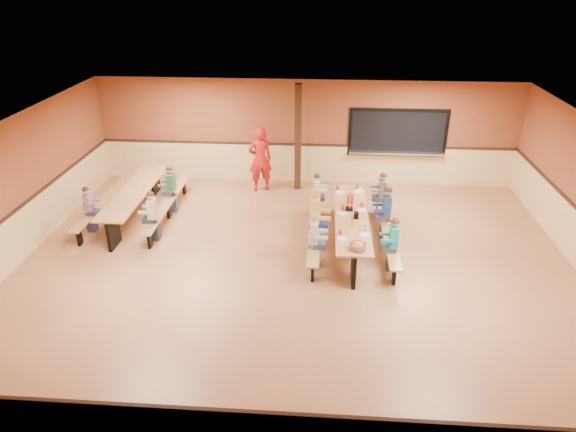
{
  "coord_description": "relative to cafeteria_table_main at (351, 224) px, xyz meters",
  "views": [
    {
      "loc": [
        0.52,
        -9.29,
        5.83
      ],
      "look_at": [
        -0.17,
        0.22,
        1.15
      ],
      "focal_mm": 32.0,
      "sensor_mm": 36.0,
      "label": 1
    }
  ],
  "objects": [
    {
      "name": "table_paddle",
      "position": [
        -0.04,
        0.31,
        0.35
      ],
      "size": [
        0.16,
        0.16,
        0.56
      ],
      "color": "black",
      "rests_on": "cafeteria_table_main"
    },
    {
      "name": "seated_child_navy_right",
      "position": [
        0.83,
        0.44,
        0.11
      ],
      "size": [
        0.4,
        0.32,
        1.26
      ],
      "primitive_type": null,
      "color": "navy",
      "rests_on": "ground"
    },
    {
      "name": "seated_child_tan_sec",
      "position": [
        -4.57,
        -0.06,
        0.08
      ],
      "size": [
        0.37,
        0.3,
        1.2
      ],
      "primitive_type": null,
      "color": "#B7A38F",
      "rests_on": "ground"
    },
    {
      "name": "napkin_dispenser",
      "position": [
        0.09,
        -0.1,
        0.28
      ],
      "size": [
        0.1,
        0.14,
        0.13
      ],
      "primitive_type": "cube",
      "color": "black",
      "rests_on": "cafeteria_table_main"
    },
    {
      "name": "chip_bowl",
      "position": [
        0.06,
        -1.52,
        0.29
      ],
      "size": [
        0.32,
        0.32,
        0.15
      ],
      "primitive_type": null,
      "color": "orange",
      "rests_on": "cafeteria_table_main"
    },
    {
      "name": "cafeteria_table_second",
      "position": [
        -5.39,
        1.09,
        0.0
      ],
      "size": [
        1.91,
        3.7,
        0.74
      ],
      "color": "#A17040",
      "rests_on": "ground"
    },
    {
      "name": "seated_child_char_right",
      "position": [
        0.83,
        1.55,
        0.07
      ],
      "size": [
        0.36,
        0.29,
        1.18
      ],
      "primitive_type": null,
      "color": "#52595C",
      "rests_on": "ground"
    },
    {
      "name": "seated_child_teal_right",
      "position": [
        0.83,
        -1.02,
        0.07
      ],
      "size": [
        0.36,
        0.3,
        1.19
      ],
      "primitive_type": null,
      "color": "teal",
      "rests_on": "ground"
    },
    {
      "name": "place_settings",
      "position": [
        0.0,
        0.0,
        0.27
      ],
      "size": [
        0.65,
        3.3,
        0.11
      ],
      "primitive_type": null,
      "color": "beige",
      "rests_on": "cafeteria_table_main"
    },
    {
      "name": "punch_pitcher",
      "position": [
        -0.01,
        0.67,
        0.32
      ],
      "size": [
        0.16,
        0.16,
        0.22
      ],
      "primitive_type": "cylinder",
      "color": "red",
      "rests_on": "cafeteria_table_main"
    },
    {
      "name": "ground",
      "position": [
        -1.2,
        -1.16,
        -0.53
      ],
      "size": [
        12.0,
        12.0,
        0.0
      ],
      "primitive_type": "plane",
      "color": "brown",
      "rests_on": "ground"
    },
    {
      "name": "condiment_ketchup",
      "position": [
        0.01,
        -0.51,
        0.3
      ],
      "size": [
        0.06,
        0.06,
        0.17
      ],
      "primitive_type": "cylinder",
      "color": "#B2140F",
      "rests_on": "cafeteria_table_main"
    },
    {
      "name": "seated_child_white_left",
      "position": [
        -0.83,
        -0.97,
        0.09
      ],
      "size": [
        0.38,
        0.31,
        1.23
      ],
      "primitive_type": null,
      "color": "silver",
      "rests_on": "ground"
    },
    {
      "name": "seated_child_grey_left",
      "position": [
        -0.83,
        1.49,
        0.04
      ],
      "size": [
        0.33,
        0.27,
        1.12
      ],
      "primitive_type": null,
      "color": "silver",
      "rests_on": "ground"
    },
    {
      "name": "seated_child_green_sec",
      "position": [
        -4.57,
        1.5,
        0.09
      ],
      "size": [
        0.38,
        0.31,
        1.23
      ],
      "primitive_type": null,
      "color": "#2F6844",
      "rests_on": "ground"
    },
    {
      "name": "seated_adult_yellow",
      "position": [
        -0.83,
        -0.02,
        0.17
      ],
      "size": [
        0.46,
        0.37,
        1.39
      ],
      "primitive_type": null,
      "color": "gold",
      "rests_on": "ground"
    },
    {
      "name": "room_envelope",
      "position": [
        -1.2,
        -1.16,
        0.16
      ],
      "size": [
        12.04,
        10.04,
        3.02
      ],
      "color": "brown",
      "rests_on": "ground"
    },
    {
      "name": "standing_woman",
      "position": [
        -2.44,
        3.05,
        0.4
      ],
      "size": [
        0.79,
        0.65,
        1.85
      ],
      "primitive_type": "imported",
      "rotation": [
        0.0,
        0.0,
        3.5
      ],
      "color": "#AF1A14",
      "rests_on": "ground"
    },
    {
      "name": "seated_child_purple_sec",
      "position": [
        -6.22,
        0.24,
        0.04
      ],
      "size": [
        0.33,
        0.27,
        1.14
      ],
      "primitive_type": null,
      "color": "#7F5475",
      "rests_on": "ground"
    },
    {
      "name": "structural_post",
      "position": [
        -1.4,
        3.24,
        0.97
      ],
      "size": [
        0.18,
        0.18,
        3.0
      ],
      "primitive_type": "cube",
      "color": "black",
      "rests_on": "ground"
    },
    {
      "name": "kitchen_pass_through",
      "position": [
        1.4,
        3.8,
        0.96
      ],
      "size": [
        2.78,
        0.28,
        1.38
      ],
      "color": "black",
      "rests_on": "ground"
    },
    {
      "name": "condiment_mustard",
      "position": [
        0.01,
        -0.52,
        0.3
      ],
      "size": [
        0.06,
        0.06,
        0.17
      ],
      "primitive_type": "cylinder",
      "color": "yellow",
      "rests_on": "cafeteria_table_main"
    },
    {
      "name": "cafeteria_table_main",
      "position": [
        0.0,
        0.0,
        0.0
      ],
      "size": [
        1.91,
        3.7,
        0.74
      ],
      "color": "#A17040",
      "rests_on": "ground"
    }
  ]
}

